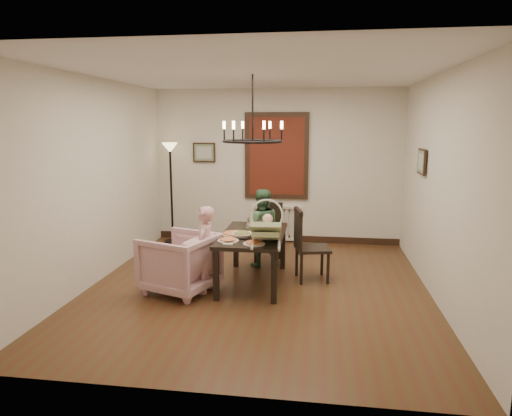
% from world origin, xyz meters
% --- Properties ---
extents(room_shell, '(4.51, 5.00, 2.81)m').
position_xyz_m(room_shell, '(0.00, 0.37, 1.40)').
color(room_shell, '#4C341A').
rests_on(room_shell, ground).
extents(dining_table, '(0.85, 1.50, 0.70)m').
position_xyz_m(dining_table, '(-0.09, 0.17, 0.62)').
color(dining_table, black).
rests_on(dining_table, room_shell).
extents(chair_far, '(0.43, 0.43, 0.94)m').
position_xyz_m(chair_far, '(-0.01, 1.21, 0.47)').
color(chair_far, black).
rests_on(chair_far, room_shell).
extents(chair_right, '(0.54, 0.54, 1.03)m').
position_xyz_m(chair_right, '(0.71, 0.42, 0.52)').
color(chair_right, black).
rests_on(chair_right, room_shell).
extents(armchair, '(1.08, 1.07, 0.78)m').
position_xyz_m(armchair, '(-0.99, -0.28, 0.39)').
color(armchair, beige).
rests_on(armchair, room_shell).
extents(elderly_woman, '(0.23, 0.35, 0.94)m').
position_xyz_m(elderly_woman, '(-0.67, -0.24, 0.47)').
color(elderly_woman, '#D59699').
rests_on(elderly_woman, room_shell).
extents(seated_man, '(0.55, 0.47, 1.00)m').
position_xyz_m(seated_man, '(-0.08, 0.96, 0.50)').
color(seated_man, '#3C6641').
rests_on(seated_man, room_shell).
extents(baby_bouncer, '(0.48, 0.63, 0.39)m').
position_xyz_m(baby_bouncer, '(0.15, -0.38, 0.90)').
color(baby_bouncer, beige).
rests_on(baby_bouncer, dining_table).
extents(salad_bowl, '(0.32, 0.32, 0.08)m').
position_xyz_m(salad_bowl, '(-0.20, -0.07, 0.74)').
color(salad_bowl, white).
rests_on(salad_bowl, dining_table).
extents(pizza_platter, '(0.33, 0.33, 0.04)m').
position_xyz_m(pizza_platter, '(-0.32, 0.04, 0.72)').
color(pizza_platter, tan).
rests_on(pizza_platter, dining_table).
extents(drinking_glass, '(0.07, 0.07, 0.14)m').
position_xyz_m(drinking_glass, '(-0.04, 0.35, 0.77)').
color(drinking_glass, silver).
rests_on(drinking_glass, dining_table).
extents(window_blinds, '(1.00, 0.03, 1.40)m').
position_xyz_m(window_blinds, '(0.00, 2.46, 1.60)').
color(window_blinds, '#5C2112').
rests_on(window_blinds, room_shell).
extents(radiator, '(0.92, 0.12, 0.62)m').
position_xyz_m(radiator, '(0.00, 2.48, 0.35)').
color(radiator, silver).
rests_on(radiator, room_shell).
extents(picture_back, '(0.42, 0.03, 0.36)m').
position_xyz_m(picture_back, '(-1.35, 2.47, 1.65)').
color(picture_back, black).
rests_on(picture_back, room_shell).
extents(picture_right, '(0.03, 0.42, 0.36)m').
position_xyz_m(picture_right, '(2.21, 0.90, 1.65)').
color(picture_right, black).
rests_on(picture_right, room_shell).
extents(floor_lamp, '(0.30, 0.30, 1.80)m').
position_xyz_m(floor_lamp, '(-1.90, 2.15, 0.90)').
color(floor_lamp, black).
rests_on(floor_lamp, room_shell).
extents(chandelier, '(0.80, 0.80, 0.04)m').
position_xyz_m(chandelier, '(-0.09, 0.17, 1.95)').
color(chandelier, black).
rests_on(chandelier, room_shell).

